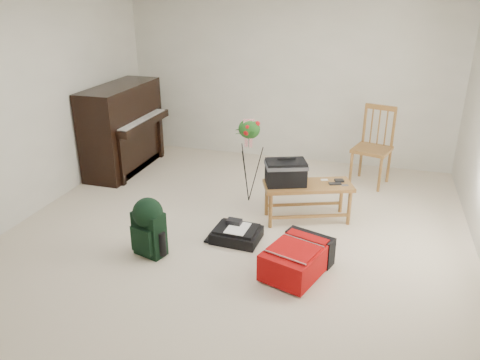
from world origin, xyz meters
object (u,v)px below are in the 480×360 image
(dining_chair, at_px, (372,147))
(black_duffel, at_px, (237,234))
(green_backpack, at_px, (148,224))
(flower_stand, at_px, (249,161))
(red_suitcase, at_px, (298,256))
(bench, at_px, (293,174))
(piano, at_px, (124,130))

(dining_chair, bearing_deg, black_duffel, -106.24)
(green_backpack, height_order, flower_stand, flower_stand)
(dining_chair, relative_size, red_suitcase, 1.31)
(bench, height_order, flower_stand, flower_stand)
(red_suitcase, bearing_deg, bench, 121.82)
(dining_chair, distance_m, green_backpack, 3.32)
(piano, relative_size, green_backpack, 2.41)
(bench, height_order, red_suitcase, bench)
(black_duffel, relative_size, green_backpack, 0.83)
(bench, bearing_deg, flower_stand, 132.64)
(black_duffel, bearing_deg, piano, 147.09)
(black_duffel, bearing_deg, green_backpack, -142.23)
(black_duffel, height_order, flower_stand, flower_stand)
(bench, bearing_deg, black_duffel, -144.59)
(dining_chair, bearing_deg, bench, -105.71)
(bench, relative_size, black_duffel, 2.09)
(dining_chair, relative_size, black_duffel, 2.08)
(dining_chair, relative_size, green_backpack, 1.73)
(piano, xyz_separation_m, green_backpack, (1.46, -2.14, -0.26))
(green_backpack, bearing_deg, flower_stand, 84.73)
(black_duffel, distance_m, flower_stand, 1.12)
(flower_stand, bearing_deg, piano, 146.79)
(green_backpack, bearing_deg, red_suitcase, 21.64)
(dining_chair, distance_m, black_duffel, 2.48)
(dining_chair, distance_m, flower_stand, 1.79)
(red_suitcase, relative_size, black_duffel, 1.58)
(green_backpack, xyz_separation_m, flower_stand, (0.61, 1.54, 0.20))
(piano, height_order, black_duffel, piano)
(flower_stand, bearing_deg, red_suitcase, -75.12)
(red_suitcase, xyz_separation_m, flower_stand, (-0.88, 1.41, 0.38))
(black_duffel, distance_m, green_backpack, 0.96)
(piano, relative_size, dining_chair, 1.40)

